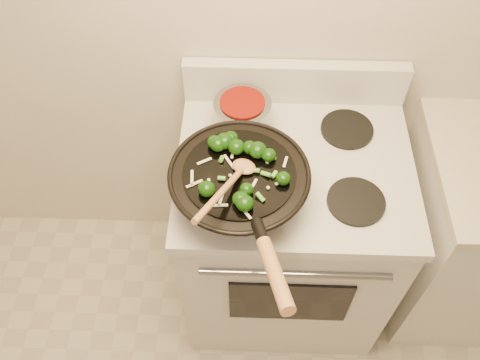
{
  "coord_description": "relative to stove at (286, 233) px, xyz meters",
  "views": [
    {
      "loc": [
        -0.29,
        0.13,
        2.22
      ],
      "look_at": [
        -0.32,
        1.01,
        1.03
      ],
      "focal_mm": 38.0,
      "sensor_mm": 36.0,
      "label": 1
    }
  ],
  "objects": [
    {
      "name": "stirfry",
      "position": [
        -0.18,
        -0.13,
        0.61
      ],
      "size": [
        0.3,
        0.31,
        0.05
      ],
      "color": "black",
      "rests_on": "wok"
    },
    {
      "name": "wok",
      "position": [
        -0.18,
        -0.16,
        0.53
      ],
      "size": [
        0.42,
        0.68,
        0.26
      ],
      "color": "black",
      "rests_on": "stove"
    },
    {
      "name": "stove",
      "position": [
        0.0,
        0.0,
        0.0
      ],
      "size": [
        0.78,
        0.67,
        1.08
      ],
      "color": "silver",
      "rests_on": "ground"
    },
    {
      "name": "wooden_spoon",
      "position": [
        -0.2,
        -0.22,
        0.63
      ],
      "size": [
        0.17,
        0.31,
        0.13
      ],
      "color": "#AA7143",
      "rests_on": "wok"
    },
    {
      "name": "saucepan",
      "position": [
        -0.18,
        0.15,
        0.52
      ],
      "size": [
        0.19,
        0.31,
        0.11
      ],
      "color": "gray",
      "rests_on": "stove"
    }
  ]
}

